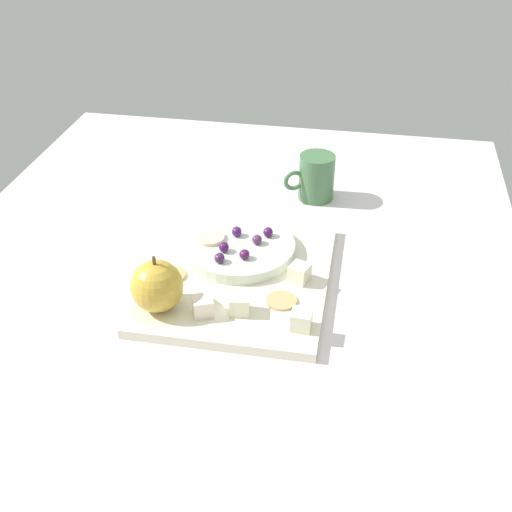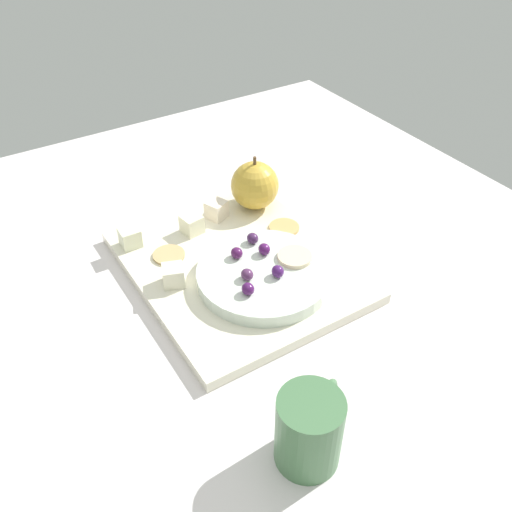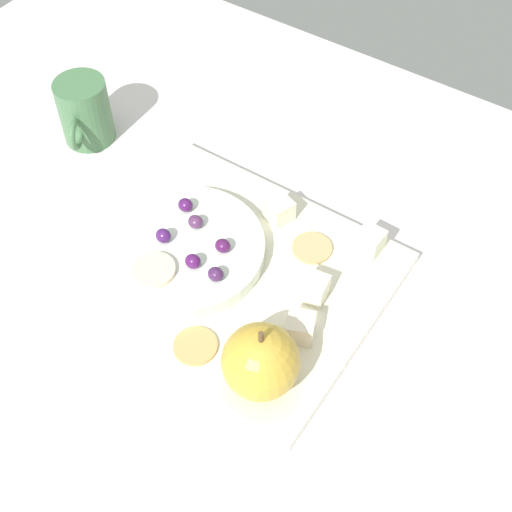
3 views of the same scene
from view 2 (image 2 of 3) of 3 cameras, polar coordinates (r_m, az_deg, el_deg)
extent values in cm
cube|color=silver|center=(78.76, 1.69, -3.94)|extent=(113.01, 96.02, 4.77)
cube|color=#EFE8CF|center=(78.52, -1.98, -1.02)|extent=(33.23, 27.51, 1.57)
cylinder|color=silver|center=(74.39, 0.79, -1.95)|extent=(18.06, 18.06, 1.86)
sphere|color=gold|center=(87.26, -0.13, 7.26)|extent=(7.56, 7.56, 7.56)
cylinder|color=brown|center=(85.04, -0.13, 9.77)|extent=(0.50, 0.50, 1.20)
cube|color=#F1EACD|center=(74.39, -8.49, -1.99)|extent=(3.59, 3.59, 2.79)
cube|color=#F9F3CE|center=(83.25, -6.60, 3.26)|extent=(3.17, 3.17, 2.79)
cube|color=#F0F2CA|center=(82.15, -12.82, 1.89)|extent=(2.90, 2.90, 2.79)
cube|color=#F9E6CE|center=(86.13, -4.00, 4.80)|extent=(3.64, 3.64, 2.79)
cylinder|color=tan|center=(84.18, 2.91, 2.94)|extent=(4.57, 4.57, 0.40)
cylinder|color=tan|center=(79.76, -8.94, 0.10)|extent=(4.57, 4.57, 0.40)
ellipsoid|color=#4A1855|center=(69.75, -0.83, -3.40)|extent=(1.76, 1.58, 1.58)
ellipsoid|color=#4E1759|center=(75.69, 0.62, 0.61)|extent=(1.76, 1.58, 1.64)
ellipsoid|color=#44214F|center=(77.86, -0.39, 1.81)|extent=(1.76, 1.58, 1.52)
ellipsoid|color=#491B61|center=(72.28, 2.25, -1.59)|extent=(1.76, 1.58, 1.65)
ellipsoid|color=#4C184D|center=(75.34, -1.99, 0.32)|extent=(1.76, 1.58, 1.52)
ellipsoid|color=#552D56|center=(71.88, -0.92, -1.91)|extent=(1.76, 1.58, 1.49)
cylinder|color=beige|center=(75.56, 4.01, -0.08)|extent=(4.72, 4.72, 0.60)
cylinder|color=#467348|center=(56.48, 5.44, -17.44)|extent=(6.62, 6.62, 8.67)
torus|color=#467348|center=(58.96, 7.35, -14.19)|extent=(2.61, 3.90, 4.00)
camera|label=1|loc=(1.35, -34.99, 37.88)|focal=46.22mm
camera|label=3|loc=(1.07, 10.75, 45.38)|focal=49.82mm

